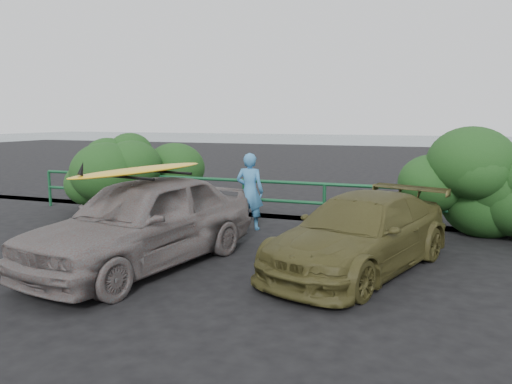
% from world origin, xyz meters
% --- Properties ---
extents(ground, '(80.00, 80.00, 0.00)m').
position_xyz_m(ground, '(0.00, 0.00, 0.00)').
color(ground, black).
extents(ocean, '(200.00, 200.00, 0.00)m').
position_xyz_m(ocean, '(0.00, 60.00, 0.00)').
color(ocean, '#546367').
rests_on(ocean, ground).
extents(guardrail, '(14.00, 0.08, 1.04)m').
position_xyz_m(guardrail, '(0.00, 5.00, 0.52)').
color(guardrail, '#164D2B').
rests_on(guardrail, ground).
extents(shrub_left, '(3.20, 2.40, 1.93)m').
position_xyz_m(shrub_left, '(-4.80, 5.40, 0.97)').
color(shrub_left, '#1E4619').
rests_on(shrub_left, ground).
extents(sedan, '(2.63, 4.83, 1.56)m').
position_xyz_m(sedan, '(-1.19, 0.89, 0.78)').
color(sedan, '#695F5D').
rests_on(sedan, ground).
extents(olive_vehicle, '(3.06, 4.63, 1.25)m').
position_xyz_m(olive_vehicle, '(2.29, 1.96, 0.62)').
color(olive_vehicle, '#484420').
rests_on(olive_vehicle, ground).
extents(man, '(0.66, 0.45, 1.74)m').
position_xyz_m(man, '(-0.53, 4.20, 0.87)').
color(man, '#3E81BA').
rests_on(man, ground).
extents(roof_rack, '(1.52, 1.19, 0.05)m').
position_xyz_m(roof_rack, '(-1.19, 0.89, 1.58)').
color(roof_rack, black).
rests_on(roof_rack, sedan).
extents(surfboard, '(1.14, 3.06, 0.09)m').
position_xyz_m(surfboard, '(-1.19, 0.89, 1.65)').
color(surfboard, yellow).
rests_on(surfboard, roof_rack).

